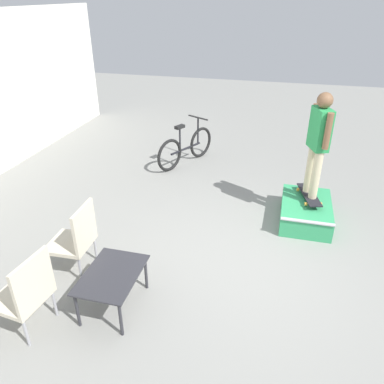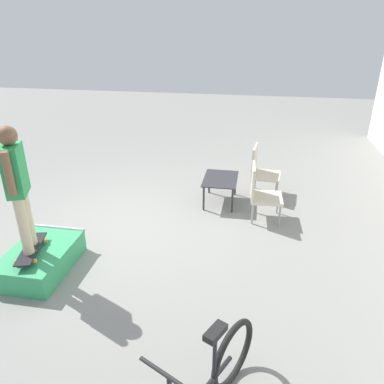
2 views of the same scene
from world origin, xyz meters
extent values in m
plane|color=gray|center=(0.00, 0.00, 0.00)|extent=(24.00, 24.00, 0.00)
cube|color=#339E60|center=(1.44, -0.83, 0.16)|extent=(1.15, 0.76, 0.32)
cylinder|color=#B7B7BC|center=(0.86, -0.83, 0.32)|extent=(0.05, 0.76, 0.05)
cube|color=black|center=(1.55, -0.86, 0.41)|extent=(0.79, 0.39, 0.02)
cylinder|color=gold|center=(1.75, -0.68, 0.37)|extent=(0.06, 0.04, 0.05)
cylinder|color=gold|center=(1.81, -0.91, 0.37)|extent=(0.06, 0.04, 0.05)
cylinder|color=gold|center=(1.29, -0.81, 0.37)|extent=(0.06, 0.04, 0.05)
cylinder|color=gold|center=(1.35, -1.03, 0.37)|extent=(0.06, 0.04, 0.05)
cylinder|color=#C6B793|center=(1.45, -0.90, 0.80)|extent=(0.13, 0.13, 0.77)
cylinder|color=#C6B793|center=(1.65, -0.82, 0.80)|extent=(0.13, 0.13, 0.77)
cube|color=#28934C|center=(1.55, -0.86, 1.49)|extent=(0.43, 0.32, 0.61)
cylinder|color=brown|center=(1.33, -0.94, 1.54)|extent=(0.09, 0.09, 0.52)
cylinder|color=brown|center=(1.77, -0.77, 1.54)|extent=(0.09, 0.09, 0.52)
sphere|color=brown|center=(1.55, -0.86, 1.91)|extent=(0.22, 0.22, 0.22)
cube|color=#2D2D33|center=(-1.05, 1.32, 0.47)|extent=(0.85, 0.60, 0.02)
cylinder|color=#2D2D33|center=(-1.42, 1.07, 0.23)|extent=(0.04, 0.04, 0.46)
cylinder|color=#2D2D33|center=(-0.67, 1.07, 0.23)|extent=(0.04, 0.04, 0.46)
cylinder|color=#2D2D33|center=(-1.42, 1.58, 0.23)|extent=(0.04, 0.04, 0.46)
cylinder|color=#2D2D33|center=(-0.67, 1.58, 0.23)|extent=(0.04, 0.04, 0.46)
cylinder|color=#99999E|center=(-1.30, 2.34, 0.18)|extent=(0.03, 0.03, 0.36)
cylinder|color=#99999E|center=(-1.74, 2.39, 0.18)|extent=(0.03, 0.03, 0.36)
cylinder|color=#99999E|center=(-1.35, 1.90, 0.18)|extent=(0.03, 0.03, 0.36)
cylinder|color=#99999E|center=(-1.79, 1.95, 0.18)|extent=(0.03, 0.03, 0.36)
cube|color=beige|center=(-1.55, 2.15, 0.39)|extent=(0.57, 0.57, 0.05)
cube|color=beige|center=(-1.57, 1.91, 0.68)|extent=(0.52, 0.10, 0.54)
cylinder|color=#99999E|center=(-0.34, 2.38, 0.18)|extent=(0.03, 0.03, 0.36)
cylinder|color=#99999E|center=(-0.78, 2.36, 0.18)|extent=(0.03, 0.03, 0.36)
cylinder|color=#99999E|center=(-0.32, 1.94, 0.18)|extent=(0.03, 0.03, 0.36)
cylinder|color=#99999E|center=(-0.76, 1.92, 0.18)|extent=(0.03, 0.03, 0.36)
cube|color=beige|center=(-0.55, 2.15, 0.39)|extent=(0.54, 0.54, 0.05)
cube|color=beige|center=(-0.54, 1.91, 0.68)|extent=(0.52, 0.06, 0.54)
torus|color=black|center=(2.71, 1.84, 0.34)|extent=(0.63, 0.36, 0.67)
cylinder|color=black|center=(2.99, 1.70, 0.58)|extent=(0.04, 0.04, 0.49)
cube|color=black|center=(2.99, 1.70, 0.85)|extent=(0.24, 0.19, 0.06)
cylinder|color=black|center=(3.50, 1.44, 0.91)|extent=(0.26, 0.48, 0.03)
camera|label=1|loc=(-3.96, -0.36, 3.24)|focal=35.00mm
camera|label=2|loc=(5.20, 1.90, 3.09)|focal=35.00mm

